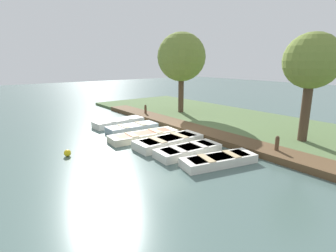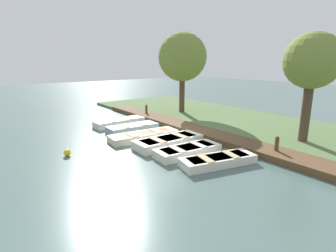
{
  "view_description": "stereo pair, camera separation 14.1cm",
  "coord_description": "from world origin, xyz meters",
  "px_view_note": "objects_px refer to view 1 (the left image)",
  "views": [
    {
      "loc": [
        8.03,
        10.35,
        3.79
      ],
      "look_at": [
        0.29,
        0.31,
        0.65
      ],
      "focal_mm": 28.0,
      "sensor_mm": 36.0,
      "label": 1
    },
    {
      "loc": [
        7.92,
        10.43,
        3.79
      ],
      "look_at": [
        0.29,
        0.31,
        0.65
      ],
      "focal_mm": 28.0,
      "sensor_mm": 36.0,
      "label": 2
    }
  ],
  "objects_px": {
    "rowboat_2": "(144,136)",
    "buoy": "(67,153)",
    "rowboat_0": "(119,122)",
    "park_tree_left": "(312,63)",
    "rowboat_3": "(169,141)",
    "mooring_post_far": "(277,146)",
    "mooring_post_near": "(146,111)",
    "rowboat_1": "(132,128)",
    "park_tree_far_left": "(181,57)",
    "rowboat_5": "(219,160)",
    "rowboat_4": "(188,150)"
  },
  "relations": [
    {
      "from": "rowboat_3",
      "to": "rowboat_4",
      "type": "distance_m",
      "value": 1.47
    },
    {
      "from": "rowboat_1",
      "to": "mooring_post_near",
      "type": "xyz_separation_m",
      "value": [
        -2.67,
        -2.77,
        0.24
      ]
    },
    {
      "from": "buoy",
      "to": "rowboat_3",
      "type": "bearing_deg",
      "value": 161.44
    },
    {
      "from": "rowboat_2",
      "to": "rowboat_5",
      "type": "relative_size",
      "value": 1.16
    },
    {
      "from": "rowboat_4",
      "to": "park_tree_far_left",
      "type": "height_order",
      "value": "park_tree_far_left"
    },
    {
      "from": "mooring_post_far",
      "to": "park_tree_far_left",
      "type": "height_order",
      "value": "park_tree_far_left"
    },
    {
      "from": "rowboat_3",
      "to": "mooring_post_near",
      "type": "distance_m",
      "value": 6.49
    },
    {
      "from": "rowboat_5",
      "to": "rowboat_1",
      "type": "bearing_deg",
      "value": -74.48
    },
    {
      "from": "mooring_post_near",
      "to": "park_tree_far_left",
      "type": "bearing_deg",
      "value": 164.24
    },
    {
      "from": "park_tree_far_left",
      "to": "rowboat_4",
      "type": "bearing_deg",
      "value": 51.73
    },
    {
      "from": "rowboat_4",
      "to": "park_tree_left",
      "type": "distance_m",
      "value": 6.63
    },
    {
      "from": "mooring_post_near",
      "to": "mooring_post_far",
      "type": "bearing_deg",
      "value": 90.0
    },
    {
      "from": "rowboat_1",
      "to": "park_tree_left",
      "type": "bearing_deg",
      "value": 128.58
    },
    {
      "from": "mooring_post_far",
      "to": "rowboat_0",
      "type": "bearing_deg",
      "value": -73.5
    },
    {
      "from": "rowboat_5",
      "to": "park_tree_left",
      "type": "relative_size",
      "value": 0.61
    },
    {
      "from": "rowboat_0",
      "to": "rowboat_3",
      "type": "xyz_separation_m",
      "value": [
        -0.02,
        4.91,
        -0.0
      ]
    },
    {
      "from": "rowboat_2",
      "to": "mooring_post_near",
      "type": "height_order",
      "value": "mooring_post_near"
    },
    {
      "from": "rowboat_3",
      "to": "park_tree_far_left",
      "type": "height_order",
      "value": "park_tree_far_left"
    },
    {
      "from": "rowboat_3",
      "to": "park_tree_left",
      "type": "xyz_separation_m",
      "value": [
        -5.03,
        3.68,
        3.54
      ]
    },
    {
      "from": "rowboat_4",
      "to": "rowboat_5",
      "type": "xyz_separation_m",
      "value": [
        -0.19,
        1.51,
        -0.01
      ]
    },
    {
      "from": "rowboat_0",
      "to": "mooring_post_far",
      "type": "relative_size",
      "value": 3.56
    },
    {
      "from": "buoy",
      "to": "rowboat_1",
      "type": "bearing_deg",
      "value": -156.36
    },
    {
      "from": "rowboat_3",
      "to": "rowboat_4",
      "type": "xyz_separation_m",
      "value": [
        0.11,
        1.46,
        -0.02
      ]
    },
    {
      "from": "rowboat_3",
      "to": "rowboat_5",
      "type": "xyz_separation_m",
      "value": [
        -0.08,
        2.97,
        -0.03
      ]
    },
    {
      "from": "rowboat_2",
      "to": "mooring_post_far",
      "type": "relative_size",
      "value": 4.06
    },
    {
      "from": "rowboat_3",
      "to": "rowboat_4",
      "type": "height_order",
      "value": "rowboat_3"
    },
    {
      "from": "rowboat_0",
      "to": "park_tree_left",
      "type": "height_order",
      "value": "park_tree_left"
    },
    {
      "from": "rowboat_0",
      "to": "rowboat_4",
      "type": "bearing_deg",
      "value": 86.13
    },
    {
      "from": "rowboat_0",
      "to": "park_tree_far_left",
      "type": "distance_m",
      "value": 6.46
    },
    {
      "from": "rowboat_1",
      "to": "park_tree_far_left",
      "type": "bearing_deg",
      "value": -157.01
    },
    {
      "from": "rowboat_3",
      "to": "mooring_post_far",
      "type": "xyz_separation_m",
      "value": [
        -2.58,
        3.83,
        0.25
      ]
    },
    {
      "from": "rowboat_4",
      "to": "rowboat_5",
      "type": "height_order",
      "value": "rowboat_4"
    },
    {
      "from": "rowboat_1",
      "to": "rowboat_4",
      "type": "relative_size",
      "value": 0.97
    },
    {
      "from": "rowboat_2",
      "to": "rowboat_4",
      "type": "relative_size",
      "value": 1.22
    },
    {
      "from": "rowboat_0",
      "to": "park_tree_far_left",
      "type": "relative_size",
      "value": 0.54
    },
    {
      "from": "rowboat_1",
      "to": "park_tree_left",
      "type": "distance_m",
      "value": 9.26
    },
    {
      "from": "buoy",
      "to": "park_tree_left",
      "type": "height_order",
      "value": "park_tree_left"
    },
    {
      "from": "rowboat_2",
      "to": "buoy",
      "type": "xyz_separation_m",
      "value": [
        3.83,
        0.19,
        -0.03
      ]
    },
    {
      "from": "rowboat_2",
      "to": "rowboat_3",
      "type": "distance_m",
      "value": 1.63
    },
    {
      "from": "rowboat_3",
      "to": "park_tree_left",
      "type": "bearing_deg",
      "value": 144.61
    },
    {
      "from": "buoy",
      "to": "rowboat_4",
      "type": "bearing_deg",
      "value": 144.81
    },
    {
      "from": "rowboat_5",
      "to": "mooring_post_far",
      "type": "relative_size",
      "value": 3.5
    },
    {
      "from": "mooring_post_near",
      "to": "mooring_post_far",
      "type": "relative_size",
      "value": 1.0
    },
    {
      "from": "mooring_post_far",
      "to": "park_tree_left",
      "type": "xyz_separation_m",
      "value": [
        -2.46,
        -0.16,
        3.29
      ]
    },
    {
      "from": "park_tree_far_left",
      "to": "park_tree_left",
      "type": "height_order",
      "value": "park_tree_far_left"
    },
    {
      "from": "mooring_post_far",
      "to": "buoy",
      "type": "distance_m",
      "value": 8.54
    },
    {
      "from": "rowboat_1",
      "to": "park_tree_left",
      "type": "xyz_separation_m",
      "value": [
        -5.13,
        6.86,
        3.54
      ]
    },
    {
      "from": "rowboat_0",
      "to": "rowboat_2",
      "type": "distance_m",
      "value": 3.34
    },
    {
      "from": "park_tree_far_left",
      "to": "park_tree_left",
      "type": "relative_size",
      "value": 1.15
    },
    {
      "from": "rowboat_0",
      "to": "mooring_post_far",
      "type": "distance_m",
      "value": 9.13
    }
  ]
}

